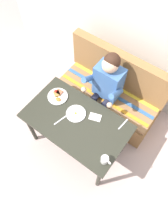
% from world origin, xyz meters
% --- Properties ---
extents(ground_plane, '(8.00, 8.00, 0.00)m').
position_xyz_m(ground_plane, '(0.00, 0.00, 0.00)').
color(ground_plane, '#BCA39A').
extents(back_wall, '(4.40, 0.10, 2.60)m').
position_xyz_m(back_wall, '(0.00, 1.27, 1.30)').
color(back_wall, beige).
rests_on(back_wall, ground).
extents(table, '(1.20, 0.70, 0.73)m').
position_xyz_m(table, '(0.00, 0.00, 0.65)').
color(table, '#292A20').
rests_on(table, ground).
extents(couch, '(1.44, 0.56, 1.00)m').
position_xyz_m(couch, '(0.00, 0.76, 0.33)').
color(couch, olive).
rests_on(couch, ground).
extents(person, '(0.45, 0.61, 1.21)m').
position_xyz_m(person, '(0.00, 0.59, 0.74)').
color(person, '#3C639D').
rests_on(person, ground).
extents(plate_breakfast, '(0.24, 0.24, 0.05)m').
position_xyz_m(plate_breakfast, '(-0.38, 0.13, 0.74)').
color(plate_breakfast, white).
rests_on(plate_breakfast, table).
extents(plate_eggs, '(0.23, 0.23, 0.04)m').
position_xyz_m(plate_eggs, '(-0.06, 0.07, 0.74)').
color(plate_eggs, white).
rests_on(plate_eggs, table).
extents(coffee_mug, '(0.12, 0.08, 0.09)m').
position_xyz_m(coffee_mug, '(0.52, -0.19, 0.78)').
color(coffee_mug, white).
rests_on(coffee_mug, table).
extents(napkin, '(0.16, 0.13, 0.01)m').
position_xyz_m(napkin, '(0.15, 0.17, 0.73)').
color(napkin, silver).
rests_on(napkin, table).
extents(fork, '(0.03, 0.17, 0.00)m').
position_xyz_m(fork, '(0.45, 0.28, 0.73)').
color(fork, silver).
rests_on(fork, table).
extents(knife, '(0.06, 0.20, 0.00)m').
position_xyz_m(knife, '(-0.15, -0.09, 0.73)').
color(knife, silver).
rests_on(knife, table).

